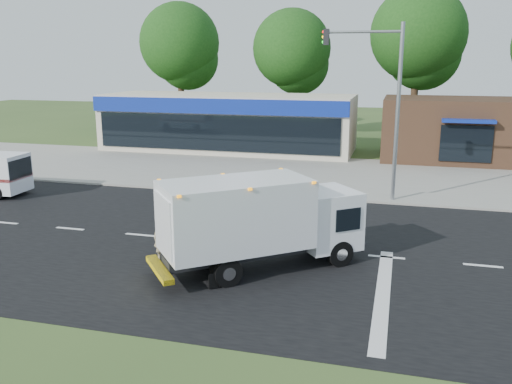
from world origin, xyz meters
TOP-DOWN VIEW (x-y plane):
  - ground at (0.00, 0.00)m, footprint 120.00×120.00m
  - road_asphalt at (0.00, 0.00)m, footprint 60.00×14.00m
  - sidewalk at (0.00, 8.20)m, footprint 60.00×2.40m
  - parking_apron at (0.00, 14.00)m, footprint 60.00×9.00m
  - lane_markings at (1.35, -1.35)m, footprint 55.20×7.00m
  - ems_box_truck at (-0.88, -2.10)m, footprint 6.40×5.73m
  - emergency_worker at (-4.02, -2.23)m, footprint 0.70×0.59m
  - retail_strip_mall at (-9.00, 19.93)m, footprint 18.00×6.20m
  - brown_storefront at (7.00, 19.98)m, footprint 10.00×6.70m
  - traffic_signal_pole at (2.35, 7.60)m, footprint 3.51×0.25m
  - background_trees at (-0.85, 28.16)m, footprint 36.77×7.39m

SIDE VIEW (x-z plane):
  - ground at x=0.00m, z-range 0.00..0.00m
  - road_asphalt at x=0.00m, z-range -0.01..0.01m
  - parking_apron at x=0.00m, z-range 0.00..0.02m
  - lane_markings at x=1.35m, z-range 0.01..0.02m
  - sidewalk at x=0.00m, z-range 0.00..0.12m
  - emergency_worker at x=-4.02m, z-range -0.01..1.73m
  - ems_box_truck at x=-0.88m, z-range 0.22..3.15m
  - brown_storefront at x=7.00m, z-range 0.00..4.00m
  - retail_strip_mall at x=-9.00m, z-range 0.01..4.01m
  - traffic_signal_pole at x=2.35m, z-range 0.92..8.92m
  - background_trees at x=-0.85m, z-range 1.33..13.43m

